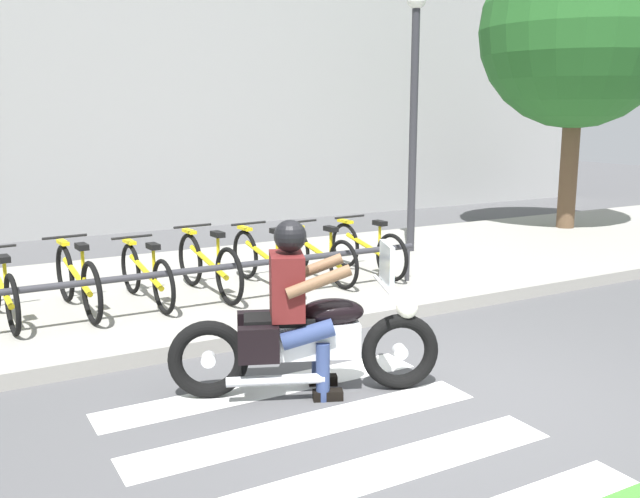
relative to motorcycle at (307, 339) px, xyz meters
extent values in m
plane|color=#4C4C4F|center=(0.73, -0.55, -0.46)|extent=(48.00, 48.00, 0.00)
cube|color=gray|center=(0.73, 3.46, -0.39)|extent=(24.00, 4.40, 0.15)
cube|color=white|center=(-0.27, -1.35, -0.46)|extent=(2.80, 0.40, 0.01)
cube|color=white|center=(-0.27, -0.55, -0.46)|extent=(2.80, 0.40, 0.01)
cube|color=white|center=(-0.27, 0.25, -0.46)|extent=(2.80, 0.40, 0.01)
torus|color=black|center=(0.72, -0.29, -0.14)|extent=(0.64, 0.36, 0.65)
cylinder|color=silver|center=(0.72, -0.29, -0.14)|extent=(0.15, 0.14, 0.12)
torus|color=black|center=(-0.73, 0.31, -0.14)|extent=(0.64, 0.36, 0.65)
cylinder|color=silver|center=(-0.73, 0.31, -0.14)|extent=(0.15, 0.14, 0.12)
cube|color=silver|center=(-0.01, 0.01, 0.00)|extent=(0.90, 0.59, 0.28)
ellipsoid|color=black|center=(0.19, -0.08, 0.22)|extent=(0.59, 0.46, 0.22)
cube|color=black|center=(-0.21, 0.09, 0.15)|extent=(0.62, 0.47, 0.10)
cube|color=black|center=(-0.28, 0.36, 0.04)|extent=(0.34, 0.23, 0.28)
cube|color=black|center=(-0.45, -0.05, 0.04)|extent=(0.34, 0.23, 0.28)
cylinder|color=silver|center=(0.57, -0.23, 0.44)|extent=(0.26, 0.58, 0.03)
sphere|color=white|center=(0.76, -0.31, 0.24)|extent=(0.18, 0.18, 0.18)
cube|color=silver|center=(0.60, -0.24, 0.62)|extent=(0.19, 0.38, 0.32)
cylinder|color=silver|center=(-0.32, -0.06, -0.27)|extent=(0.75, 0.37, 0.08)
cube|color=#591919|center=(-0.15, 0.06, 0.45)|extent=(0.39, 0.47, 0.52)
sphere|color=black|center=(-0.12, 0.05, 0.85)|extent=(0.26, 0.26, 0.26)
cylinder|color=brown|center=(0.15, 0.18, 0.53)|extent=(0.51, 0.28, 0.26)
cylinder|color=brown|center=(-0.02, -0.23, 0.53)|extent=(0.51, 0.28, 0.26)
cylinder|color=navy|center=(0.05, 0.15, 0.09)|extent=(0.46, 0.30, 0.24)
cylinder|color=navy|center=(0.16, 0.11, -0.23)|extent=(0.11, 0.11, 0.47)
cube|color=black|center=(0.20, 0.09, -0.42)|extent=(0.26, 0.18, 0.08)
cylinder|color=navy|center=(-0.07, -0.14, 0.09)|extent=(0.46, 0.30, 0.24)
cylinder|color=navy|center=(0.04, -0.19, -0.23)|extent=(0.11, 0.11, 0.47)
cube|color=black|center=(0.08, -0.20, -0.42)|extent=(0.26, 0.18, 0.08)
torus|color=black|center=(-1.96, 2.30, 0.00)|extent=(0.09, 0.61, 0.61)
cylinder|color=gold|center=(-2.00, 2.83, 0.06)|extent=(0.13, 0.95, 0.26)
cylinder|color=gold|center=(-1.98, 2.56, 0.22)|extent=(0.04, 0.04, 0.37)
cube|color=black|center=(-1.98, 2.56, 0.40)|extent=(0.11, 0.21, 0.06)
torus|color=black|center=(-1.30, 3.36, 0.02)|extent=(0.10, 0.66, 0.65)
torus|color=black|center=(-1.22, 2.30, 0.02)|extent=(0.10, 0.66, 0.65)
cylinder|color=gold|center=(-1.26, 2.83, 0.09)|extent=(0.13, 0.95, 0.26)
cylinder|color=gold|center=(-1.24, 2.56, 0.25)|extent=(0.04, 0.04, 0.40)
cube|color=black|center=(-1.24, 2.56, 0.45)|extent=(0.11, 0.21, 0.06)
cylinder|color=black|center=(-1.29, 3.25, 0.45)|extent=(0.48, 0.07, 0.03)
cube|color=gold|center=(-1.30, 3.36, 0.37)|extent=(0.10, 0.29, 0.04)
torus|color=black|center=(-0.56, 3.35, -0.01)|extent=(0.09, 0.60, 0.60)
torus|color=black|center=(-0.48, 2.30, -0.01)|extent=(0.09, 0.60, 0.60)
cylinder|color=gold|center=(-0.52, 2.83, 0.05)|extent=(0.13, 0.94, 0.26)
cylinder|color=gold|center=(-0.50, 2.56, 0.21)|extent=(0.04, 0.04, 0.37)
cube|color=black|center=(-0.50, 2.56, 0.39)|extent=(0.11, 0.21, 0.06)
cylinder|color=black|center=(-0.55, 3.25, 0.39)|extent=(0.48, 0.07, 0.03)
cube|color=gold|center=(-0.56, 3.35, 0.32)|extent=(0.10, 0.29, 0.04)
torus|color=black|center=(0.18, 3.37, 0.02)|extent=(0.10, 0.66, 0.66)
torus|color=black|center=(0.26, 2.29, 0.02)|extent=(0.10, 0.66, 0.66)
cylinder|color=gold|center=(0.22, 2.83, 0.09)|extent=(0.13, 0.97, 0.26)
cylinder|color=gold|center=(0.24, 2.56, 0.26)|extent=(0.04, 0.04, 0.40)
cube|color=black|center=(0.24, 2.56, 0.46)|extent=(0.11, 0.21, 0.06)
cylinder|color=black|center=(0.18, 3.26, 0.46)|extent=(0.48, 0.07, 0.03)
cube|color=gold|center=(0.18, 3.37, 0.38)|extent=(0.10, 0.29, 0.04)
torus|color=black|center=(0.92, 3.37, 0.01)|extent=(0.10, 0.64, 0.63)
torus|color=black|center=(1.00, 2.28, 0.01)|extent=(0.10, 0.64, 0.63)
cylinder|color=gold|center=(0.96, 2.83, 0.08)|extent=(0.13, 0.98, 0.26)
cylinder|color=gold|center=(0.98, 2.55, 0.24)|extent=(0.04, 0.04, 0.39)
cube|color=black|center=(0.98, 2.55, 0.43)|extent=(0.11, 0.21, 0.06)
cylinder|color=black|center=(0.92, 3.26, 0.43)|extent=(0.48, 0.07, 0.03)
cube|color=gold|center=(0.92, 3.37, 0.35)|extent=(0.10, 0.29, 0.04)
torus|color=black|center=(1.66, 3.36, 0.00)|extent=(0.09, 0.61, 0.61)
torus|color=black|center=(1.74, 2.29, 0.00)|extent=(0.09, 0.61, 0.61)
cylinder|color=gold|center=(1.70, 2.83, 0.06)|extent=(0.13, 0.96, 0.26)
cylinder|color=gold|center=(1.72, 2.56, 0.21)|extent=(0.04, 0.04, 0.37)
cube|color=black|center=(1.72, 2.56, 0.40)|extent=(0.11, 0.21, 0.06)
cylinder|color=black|center=(1.66, 3.26, 0.40)|extent=(0.48, 0.07, 0.03)
cube|color=gold|center=(1.66, 3.36, 0.33)|extent=(0.10, 0.29, 0.04)
torus|color=black|center=(2.40, 3.33, 0.00)|extent=(0.10, 0.62, 0.62)
torus|color=black|center=(2.47, 2.32, 0.00)|extent=(0.10, 0.62, 0.62)
cylinder|color=gold|center=(2.44, 2.83, 0.07)|extent=(0.13, 0.91, 0.25)
cylinder|color=gold|center=(2.45, 2.57, 0.22)|extent=(0.04, 0.04, 0.38)
cube|color=black|center=(2.45, 2.57, 0.41)|extent=(0.11, 0.21, 0.06)
cylinder|color=black|center=(2.41, 3.23, 0.41)|extent=(0.48, 0.07, 0.03)
cube|color=gold|center=(2.40, 3.33, 0.34)|extent=(0.10, 0.29, 0.04)
cylinder|color=#333338|center=(-0.15, 2.28, 0.14)|extent=(5.78, 0.07, 0.07)
cylinder|color=#333338|center=(2.69, 2.28, -0.09)|extent=(0.06, 0.06, 0.45)
cylinder|color=#2D2D33|center=(3.91, 3.86, 1.42)|extent=(0.12, 0.12, 3.77)
sphere|color=white|center=(3.91, 3.86, 3.43)|extent=(0.28, 0.28, 0.28)
cylinder|color=brown|center=(7.81, 4.26, 0.79)|extent=(0.32, 0.32, 2.50)
sphere|color=#235B23|center=(7.81, 4.26, 3.26)|extent=(3.49, 3.49, 3.49)
cube|color=#9B9B9B|center=(0.73, 9.16, 3.44)|extent=(24.00, 1.20, 7.81)
camera|label=1|loc=(-2.56, -4.75, 1.80)|focal=39.14mm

